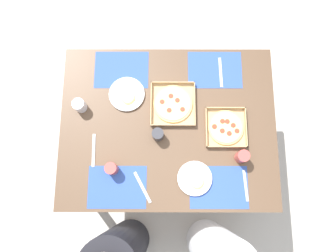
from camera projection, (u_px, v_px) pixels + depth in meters
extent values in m
plane|color=beige|center=(168.00, 145.00, 2.72)|extent=(6.00, 6.00, 0.00)
cylinder|color=#3F3328|center=(247.00, 79.00, 2.46)|extent=(0.07, 0.07, 0.74)
cylinder|color=#3F3328|center=(89.00, 79.00, 2.46)|extent=(0.07, 0.07, 0.74)
cylinder|color=#3F3328|center=(254.00, 201.00, 2.25)|extent=(0.07, 0.07, 0.74)
cylinder|color=#3F3328|center=(82.00, 201.00, 2.25)|extent=(0.07, 0.07, 0.74)
cube|color=brown|center=(168.00, 126.00, 1.98)|extent=(1.39, 1.07, 0.03)
cube|color=#2D4C9E|center=(215.00, 70.00, 2.05)|extent=(0.36, 0.26, 0.00)
cube|color=#2D4C9E|center=(121.00, 70.00, 2.05)|extent=(0.36, 0.26, 0.00)
cube|color=#2D4C9E|center=(219.00, 187.00, 1.88)|extent=(0.36, 0.26, 0.00)
cube|color=#2D4C9E|center=(117.00, 187.00, 1.88)|extent=(0.36, 0.26, 0.00)
cube|color=tan|center=(225.00, 128.00, 1.96)|extent=(0.26, 0.26, 0.01)
cube|color=tan|center=(246.00, 127.00, 1.95)|extent=(0.01, 0.26, 0.03)
cube|color=tan|center=(206.00, 127.00, 1.95)|extent=(0.01, 0.26, 0.03)
cube|color=tan|center=(225.00, 108.00, 1.97)|extent=(0.26, 0.01, 0.03)
cube|color=tan|center=(227.00, 147.00, 1.92)|extent=(0.26, 0.01, 0.03)
cylinder|color=#E0B76B|center=(226.00, 127.00, 1.95)|extent=(0.23, 0.23, 0.01)
cylinder|color=#EFD67F|center=(226.00, 127.00, 1.95)|extent=(0.20, 0.20, 0.00)
cylinder|color=red|center=(214.00, 127.00, 1.94)|extent=(0.03, 0.03, 0.00)
cylinder|color=red|center=(222.00, 131.00, 1.94)|extent=(0.03, 0.03, 0.00)
cylinder|color=red|center=(229.00, 133.00, 1.94)|extent=(0.03, 0.03, 0.00)
cylinder|color=red|center=(237.00, 131.00, 1.94)|extent=(0.03, 0.03, 0.00)
cylinder|color=red|center=(233.00, 125.00, 1.95)|extent=(0.03, 0.03, 0.00)
cylinder|color=red|center=(227.00, 121.00, 1.95)|extent=(0.03, 0.03, 0.00)
cylinder|color=red|center=(222.00, 121.00, 1.95)|extent=(0.03, 0.03, 0.00)
cube|color=tan|center=(173.00, 104.00, 2.00)|extent=(0.29, 0.29, 0.01)
cube|color=tan|center=(195.00, 103.00, 1.98)|extent=(0.01, 0.29, 0.03)
cube|color=tan|center=(151.00, 103.00, 1.98)|extent=(0.01, 0.29, 0.03)
cube|color=tan|center=(173.00, 83.00, 2.01)|extent=(0.29, 0.01, 0.03)
cube|color=tan|center=(173.00, 125.00, 1.95)|extent=(0.29, 0.01, 0.03)
cylinder|color=#E0B76B|center=(173.00, 104.00, 1.99)|extent=(0.25, 0.25, 0.01)
cylinder|color=#EFD67F|center=(173.00, 103.00, 1.98)|extent=(0.23, 0.23, 0.00)
cylinder|color=red|center=(162.00, 102.00, 1.98)|extent=(0.03, 0.03, 0.00)
cylinder|color=red|center=(169.00, 110.00, 1.97)|extent=(0.03, 0.03, 0.00)
cylinder|color=red|center=(182.00, 109.00, 1.97)|extent=(0.03, 0.03, 0.00)
cylinder|color=red|center=(177.00, 100.00, 1.98)|extent=(0.03, 0.03, 0.00)
cylinder|color=red|center=(171.00, 96.00, 1.99)|extent=(0.03, 0.03, 0.00)
cylinder|color=white|center=(194.00, 178.00, 1.89)|extent=(0.21, 0.21, 0.01)
cylinder|color=white|center=(195.00, 178.00, 1.88)|extent=(0.21, 0.21, 0.01)
cylinder|color=#E0B76B|center=(197.00, 182.00, 1.87)|extent=(0.09, 0.09, 0.01)
cylinder|color=#EFD67F|center=(197.00, 182.00, 1.87)|extent=(0.07, 0.07, 0.00)
cylinder|color=white|center=(127.00, 94.00, 2.01)|extent=(0.22, 0.22, 0.01)
cylinder|color=white|center=(127.00, 94.00, 2.00)|extent=(0.23, 0.23, 0.01)
cylinder|color=#E0B76B|center=(128.00, 98.00, 1.99)|extent=(0.09, 0.09, 0.01)
cylinder|color=#EFD67F|center=(128.00, 97.00, 1.98)|extent=(0.08, 0.08, 0.00)
cylinder|color=silver|center=(80.00, 105.00, 1.95)|extent=(0.08, 0.08, 0.09)
cylinder|color=#333338|center=(158.00, 134.00, 1.91)|extent=(0.07, 0.07, 0.09)
cylinder|color=#BF4742|center=(112.00, 169.00, 1.86)|extent=(0.07, 0.07, 0.10)
cylinder|color=#BF4742|center=(242.00, 157.00, 1.87)|extent=(0.07, 0.07, 0.10)
cube|color=#B7B7BC|center=(94.00, 150.00, 1.93)|extent=(0.02, 0.21, 0.00)
cube|color=#B7B7BC|center=(142.00, 187.00, 1.88)|extent=(0.12, 0.19, 0.00)
cube|color=#B7B7BC|center=(221.00, 72.00, 2.05)|extent=(0.02, 0.21, 0.00)
cube|color=#B7B7BC|center=(245.00, 186.00, 1.89)|extent=(0.03, 0.19, 0.00)
cylinder|color=white|center=(215.00, 251.00, 2.03)|extent=(0.32, 0.32, 1.04)
cylinder|color=black|center=(121.00, 250.00, 2.05)|extent=(0.32, 0.32, 1.02)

